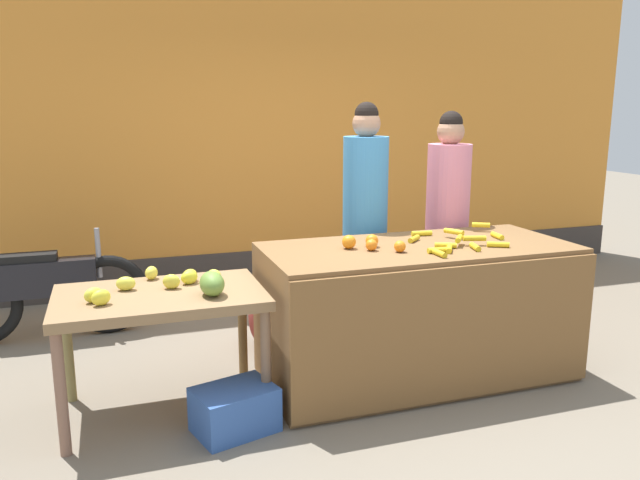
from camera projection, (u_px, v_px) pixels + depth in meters
ground_plane at (373, 380)px, 4.24m from camera, size 24.00×24.00×0.00m
market_wall_back at (272, 114)px, 6.32m from camera, size 8.39×0.23×3.54m
fruit_stall_counter at (417, 312)px, 4.22m from camera, size 2.05×0.94×0.91m
side_table_wooden at (161, 307)px, 3.67m from camera, size 1.20×0.76×0.75m
banana_bunch_pile at (457, 240)px, 4.16m from camera, size 0.77×0.70×0.07m
orange_pile at (369, 243)px, 4.02m from camera, size 0.35×0.28×0.09m
mango_papaya_pile at (181, 283)px, 3.65m from camera, size 0.82×0.63×0.14m
vendor_woman_blue_shirt at (365, 224)px, 4.76m from camera, size 0.34×0.34×1.85m
vendor_woman_pink_shirt at (447, 224)px, 4.96m from camera, size 0.34×0.34×1.78m
parked_motorcycle at (43, 291)px, 4.89m from camera, size 1.60×0.18×0.88m
produce_crate at (235, 410)px, 3.55m from camera, size 0.51×0.43×0.26m
produce_sack at (269, 316)px, 4.78m from camera, size 0.44×0.46×0.48m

